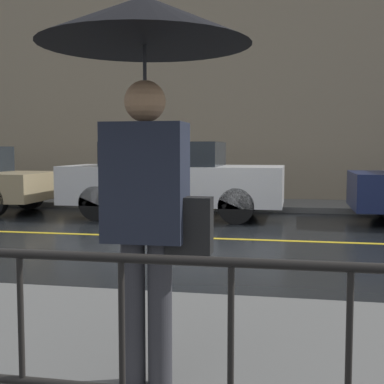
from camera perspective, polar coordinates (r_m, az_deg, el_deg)
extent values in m
plane|color=black|center=(8.44, 2.58, -4.99)|extent=(80.00, 80.00, 0.00)
cube|color=#60605E|center=(3.58, -10.18, -17.61)|extent=(28.00, 3.04, 0.13)
cube|color=#60605E|center=(12.98, 5.57, -1.34)|extent=(28.00, 1.98, 0.13)
cube|color=gold|center=(8.44, 2.58, -4.97)|extent=(25.20, 0.12, 0.01)
cube|color=gray|center=(14.16, 6.12, 12.07)|extent=(28.00, 0.30, 6.49)
cylinder|color=black|center=(2.24, -17.66, -17.60)|extent=(0.02, 0.02, 0.90)
cylinder|color=black|center=(2.09, -7.44, -19.08)|extent=(0.02, 0.02, 0.90)
cylinder|color=#333338|center=(3.00, -6.28, -12.67)|extent=(0.13, 0.13, 0.80)
cylinder|color=#333338|center=(2.96, -3.45, -12.89)|extent=(0.13, 0.13, 0.80)
cube|color=#232838|center=(2.85, -4.98, 1.06)|extent=(0.43, 0.26, 0.63)
sphere|color=tan|center=(2.85, -5.04, 9.61)|extent=(0.22, 0.22, 0.22)
cylinder|color=#262628|center=(2.85, -5.03, 8.25)|extent=(0.02, 0.02, 0.71)
cone|color=black|center=(2.92, -5.10, 17.77)|extent=(1.12, 1.12, 0.25)
cube|color=black|center=(2.81, -0.28, -3.58)|extent=(0.24, 0.12, 0.30)
cylinder|color=black|center=(13.06, -16.96, -0.24)|extent=(0.69, 0.22, 0.69)
cube|color=silver|center=(10.99, -1.99, 0.81)|extent=(4.46, 1.74, 0.77)
cube|color=#1E2328|center=(11.01, -2.90, 4.08)|extent=(2.32, 1.60, 0.48)
cylinder|color=black|center=(11.55, 5.57, -0.70)|extent=(0.68, 0.22, 0.68)
cylinder|color=black|center=(10.04, 4.75, -1.49)|extent=(0.68, 0.22, 0.68)
cylinder|color=black|center=(12.12, -7.56, -0.46)|extent=(0.68, 0.22, 0.68)
cylinder|color=black|center=(10.70, -10.14, -1.17)|extent=(0.68, 0.22, 0.68)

